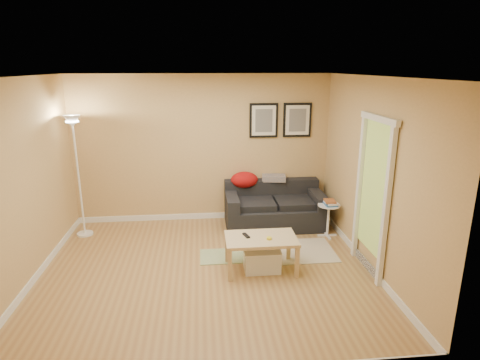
{
  "coord_description": "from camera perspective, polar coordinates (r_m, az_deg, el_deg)",
  "views": [
    {
      "loc": [
        -0.03,
        -4.95,
        2.73
      ],
      "look_at": [
        0.55,
        0.85,
        1.05
      ],
      "focal_mm": 29.88,
      "sensor_mm": 36.0,
      "label": 1
    }
  ],
  "objects": [
    {
      "name": "floor_lamp",
      "position": [
        6.93,
        -22.01,
        -0.04
      ],
      "size": [
        0.26,
        0.26,
        2.0
      ],
      "primitive_type": null,
      "color": "white",
      "rests_on": "ground"
    },
    {
      "name": "framed_print_left",
      "position": [
        7.08,
        3.4,
        8.49
      ],
      "size": [
        0.5,
        0.04,
        0.6
      ],
      "primitive_type": null,
      "color": "black",
      "rests_on": "wall_back"
    },
    {
      "name": "baseboard_left",
      "position": [
        6.05,
        -27.07,
        -12.14
      ],
      "size": [
        0.02,
        4.0,
        0.1
      ],
      "primitive_type": "cube",
      "color": "white",
      "rests_on": "ground"
    },
    {
      "name": "wall_right",
      "position": [
        5.64,
        18.36,
        0.54
      ],
      "size": [
        0.0,
        4.0,
        4.0
      ],
      "primitive_type": "plane",
      "rotation": [
        1.57,
        0.0,
        -1.57
      ],
      "color": "tan",
      "rests_on": "ground"
    },
    {
      "name": "coffee_table",
      "position": [
        5.58,
        2.98,
        -10.45
      ],
      "size": [
        1.09,
        0.83,
        0.48
      ],
      "primitive_type": null,
      "rotation": [
        0.0,
        0.0,
        0.28
      ],
      "color": "tan",
      "rests_on": "ground"
    },
    {
      "name": "red_throw",
      "position": [
        7.1,
        0.63,
        0.03
      ],
      "size": [
        0.48,
        0.36,
        0.28
      ],
      "primitive_type": null,
      "color": "#B41110",
      "rests_on": "sofa"
    },
    {
      "name": "wall_back",
      "position": [
        7.1,
        -5.37,
        4.37
      ],
      "size": [
        4.5,
        0.0,
        4.5
      ],
      "primitive_type": "plane",
      "rotation": [
        1.57,
        0.0,
        0.0
      ],
      "color": "tan",
      "rests_on": "ground"
    },
    {
      "name": "floor",
      "position": [
        5.66,
        -4.81,
        -12.85
      ],
      "size": [
        4.5,
        4.5,
        0.0
      ],
      "primitive_type": "plane",
      "color": "#A57E46",
      "rests_on": "ground"
    },
    {
      "name": "book_stack",
      "position": [
        6.63,
        12.79,
        -3.16
      ],
      "size": [
        0.19,
        0.25,
        0.08
      ],
      "primitive_type": null,
      "rotation": [
        0.0,
        0.0,
        0.04
      ],
      "color": "#305E92",
      "rests_on": "side_table"
    },
    {
      "name": "doorway",
      "position": [
        5.56,
        18.26,
        -2.61
      ],
      "size": [
        0.12,
        1.01,
        2.13
      ],
      "primitive_type": null,
      "color": "white",
      "rests_on": "ground"
    },
    {
      "name": "side_table",
      "position": [
        6.75,
        12.46,
        -5.66
      ],
      "size": [
        0.36,
        0.36,
        0.55
      ],
      "primitive_type": null,
      "color": "white",
      "rests_on": "ground"
    },
    {
      "name": "baseboard_right",
      "position": [
        6.07,
        17.23,
        -10.9
      ],
      "size": [
        0.02,
        4.0,
        0.1
      ],
      "primitive_type": "cube",
      "color": "white",
      "rests_on": "ground"
    },
    {
      "name": "wall_left",
      "position": [
        5.61,
        -28.77,
        -0.72
      ],
      "size": [
        0.0,
        4.0,
        4.0
      ],
      "primitive_type": "plane",
      "rotation": [
        1.57,
        0.0,
        1.57
      ],
      "color": "tan",
      "rests_on": "ground"
    },
    {
      "name": "green_runner",
      "position": [
        6.03,
        -2.31,
        -10.8
      ],
      "size": [
        0.7,
        0.5,
        0.01
      ],
      "primitive_type": "cube",
      "color": "#668C4C",
      "rests_on": "ground"
    },
    {
      "name": "wall_front",
      "position": [
        3.28,
        -4.66,
        -9.8
      ],
      "size": [
        4.5,
        0.0,
        4.5
      ],
      "primitive_type": "plane",
      "rotation": [
        -1.57,
        0.0,
        0.0
      ],
      "color": "tan",
      "rests_on": "ground"
    },
    {
      "name": "area_rug",
      "position": [
        6.22,
        7.51,
        -10.04
      ],
      "size": [
        1.25,
        0.85,
        0.01
      ],
      "primitive_type": "cube",
      "color": "beige",
      "rests_on": "ground"
    },
    {
      "name": "baseboard_back",
      "position": [
        7.44,
        -5.12,
        -5.11
      ],
      "size": [
        4.5,
        0.02,
        0.1
      ],
      "primitive_type": "cube",
      "color": "white",
      "rests_on": "ground"
    },
    {
      "name": "ceiling",
      "position": [
        4.96,
        -5.53,
        14.5
      ],
      "size": [
        4.5,
        4.5,
        0.0
      ],
      "primitive_type": "plane",
      "rotation": [
        3.14,
        0.0,
        0.0
      ],
      "color": "white",
      "rests_on": "wall_back"
    },
    {
      "name": "plaid_throw",
      "position": [
        7.21,
        4.83,
        0.31
      ],
      "size": [
        0.45,
        0.32,
        0.1
      ],
      "primitive_type": null,
      "rotation": [
        0.0,
        0.0,
        -0.14
      ],
      "color": "tan",
      "rests_on": "sofa"
    },
    {
      "name": "framed_print_right",
      "position": [
        7.2,
        8.17,
        8.48
      ],
      "size": [
        0.5,
        0.04,
        0.6
      ],
      "primitive_type": null,
      "color": "black",
      "rests_on": "wall_back"
    },
    {
      "name": "remote_control",
      "position": [
        5.5,
        0.88,
        -7.92
      ],
      "size": [
        0.1,
        0.17,
        0.02
      ],
      "primitive_type": "cube",
      "rotation": [
        0.0,
        0.0,
        0.31
      ],
      "color": "black",
      "rests_on": "coffee_table"
    },
    {
      "name": "sofa",
      "position": [
        7.01,
        4.95,
        -3.62
      ],
      "size": [
        1.7,
        0.9,
        0.75
      ],
      "primitive_type": null,
      "color": "black",
      "rests_on": "ground"
    },
    {
      "name": "tape_roll",
      "position": [
        5.42,
        4.18,
        -8.31
      ],
      "size": [
        0.07,
        0.07,
        0.03
      ],
      "primitive_type": "cylinder",
      "color": "yellow",
      "rests_on": "coffee_table"
    },
    {
      "name": "storage_bin",
      "position": [
        5.61,
        3.13,
        -11.26
      ],
      "size": [
        0.5,
        0.37,
        0.31
      ],
      "primitive_type": null,
      "color": "white",
      "rests_on": "ground"
    }
  ]
}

